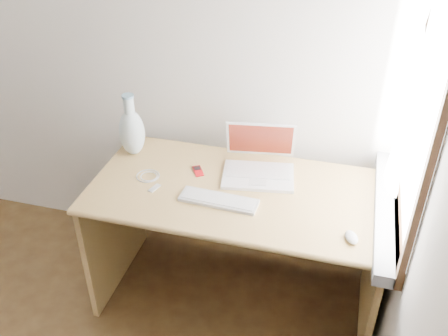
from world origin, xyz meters
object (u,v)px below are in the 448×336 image
(external_keyboard, at_px, (219,200))
(vase, at_px, (132,131))
(desk, at_px, (241,214))
(laptop, at_px, (260,163))

(external_keyboard, bearing_deg, vase, 154.90)
(external_keyboard, bearing_deg, desk, 76.47)
(laptop, bearing_deg, desk, -141.43)
(laptop, relative_size, external_keyboard, 1.03)
(desk, bearing_deg, external_keyboard, -106.21)
(desk, xyz_separation_m, laptop, (0.08, 0.09, 0.28))
(desk, bearing_deg, laptop, 47.67)
(external_keyboard, xyz_separation_m, vase, (-0.56, 0.30, 0.13))
(laptop, height_order, external_keyboard, laptop)
(desk, height_order, external_keyboard, external_keyboard)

